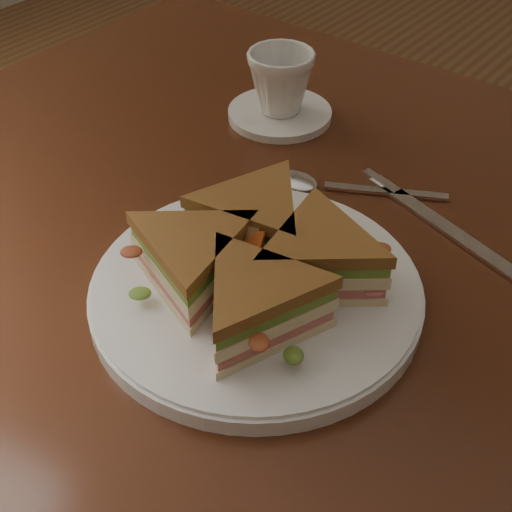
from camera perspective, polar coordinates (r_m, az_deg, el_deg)
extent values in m
cube|color=black|center=(0.70, 8.81, -1.03)|extent=(1.20, 0.80, 0.04)
cylinder|color=black|center=(1.40, -4.58, 3.77)|extent=(0.06, 0.06, 0.71)
cylinder|color=white|center=(0.63, 0.00, -2.91)|extent=(0.29, 0.29, 0.02)
cube|color=silver|center=(0.77, 10.34, 5.03)|extent=(0.12, 0.07, 0.00)
ellipsoid|color=silver|center=(0.77, 3.28, 5.98)|extent=(0.05, 0.03, 0.01)
cube|color=silver|center=(0.73, 14.65, 2.36)|extent=(0.20, 0.07, 0.00)
cube|color=silver|center=(0.78, 9.93, 5.78)|extent=(0.05, 0.02, 0.00)
cylinder|color=white|center=(0.89, 1.91, 11.31)|extent=(0.13, 0.13, 0.01)
imported|color=white|center=(0.87, 1.98, 13.74)|extent=(0.10, 0.10, 0.07)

